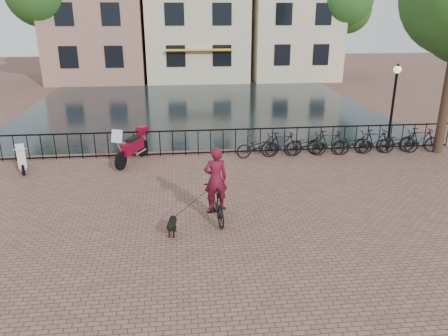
{
  "coord_description": "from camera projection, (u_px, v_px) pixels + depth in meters",
  "views": [
    {
      "loc": [
        -1.25,
        -8.63,
        5.42
      ],
      "look_at": [
        0.0,
        3.0,
        1.2
      ],
      "focal_mm": 35.0,
      "sensor_mm": 36.0,
      "label": 1
    }
  ],
  "objects": [
    {
      "name": "scooter",
      "position": [
        21.0,
        155.0,
        15.53
      ],
      "size": [
        0.76,
        1.32,
        1.18
      ],
      "rotation": [
        0.0,
        0.0,
        0.33
      ],
      "color": "silver",
      "rests_on": "ground"
    },
    {
      "name": "ground",
      "position": [
        238.0,
        261.0,
        10.04
      ],
      "size": [
        100.0,
        100.0,
        0.0
      ],
      "primitive_type": "plane",
      "color": "brown",
      "rests_on": "ground"
    },
    {
      "name": "motorcycle",
      "position": [
        131.0,
        143.0,
        16.31
      ],
      "size": [
        1.35,
        2.18,
        1.54
      ],
      "rotation": [
        0.0,
        0.0,
        -0.42
      ],
      "color": "maroon",
      "rests_on": "ground"
    },
    {
      "name": "parked_bike_6",
      "position": [
        397.0,
        142.0,
        17.56
      ],
      "size": [
        1.78,
        0.81,
        0.9
      ],
      "primitive_type": "imported",
      "rotation": [
        0.0,
        0.0,
        1.45
      ],
      "color": "black",
      "rests_on": "ground"
    },
    {
      "name": "parked_bike_1",
      "position": [
        282.0,
        144.0,
        17.07
      ],
      "size": [
        1.67,
        0.48,
        1.0
      ],
      "primitive_type": "imported",
      "rotation": [
        0.0,
        0.0,
        1.58
      ],
      "color": "black",
      "rests_on": "ground"
    },
    {
      "name": "lamp_post",
      "position": [
        394.0,
        93.0,
        17.06
      ],
      "size": [
        0.3,
        0.3,
        3.45
      ],
      "color": "black",
      "rests_on": "ground"
    },
    {
      "name": "cyclist",
      "position": [
        216.0,
        189.0,
        11.69
      ],
      "size": [
        0.84,
        1.84,
        2.44
      ],
      "rotation": [
        0.0,
        0.0,
        3.3
      ],
      "color": "black",
      "rests_on": "ground"
    },
    {
      "name": "parked_bike_2",
      "position": [
        305.0,
        145.0,
        17.18
      ],
      "size": [
        1.72,
        0.6,
        0.9
      ],
      "primitive_type": "imported",
      "rotation": [
        0.0,
        0.0,
        1.57
      ],
      "color": "black",
      "rests_on": "ground"
    },
    {
      "name": "railing",
      "position": [
        211.0,
        142.0,
        17.35
      ],
      "size": [
        20.0,
        0.05,
        1.02
      ],
      "color": "black",
      "rests_on": "ground"
    },
    {
      "name": "parked_bike_4",
      "position": [
        352.0,
        143.0,
        17.37
      ],
      "size": [
        1.72,
        0.61,
        0.9
      ],
      "primitive_type": "imported",
      "rotation": [
        0.0,
        0.0,
        1.58
      ],
      "color": "black",
      "rests_on": "ground"
    },
    {
      "name": "canal_house_mid",
      "position": [
        195.0,
        5.0,
        36.15
      ],
      "size": [
        8.0,
        9.5,
        11.8
      ],
      "color": "#BEAE90",
      "rests_on": "ground"
    },
    {
      "name": "canal_water",
      "position": [
        199.0,
        107.0,
        26.22
      ],
      "size": [
        20.0,
        20.0,
        0.0
      ],
      "primitive_type": "plane",
      "color": "black",
      "rests_on": "ground"
    },
    {
      "name": "parked_bike_5",
      "position": [
        375.0,
        141.0,
        17.45
      ],
      "size": [
        1.68,
        0.54,
        1.0
      ],
      "primitive_type": "imported",
      "rotation": [
        0.0,
        0.0,
        1.53
      ],
      "color": "black",
      "rests_on": "ground"
    },
    {
      "name": "parked_bike_7",
      "position": [
        420.0,
        140.0,
        17.64
      ],
      "size": [
        1.72,
        0.72,
        1.0
      ],
      "primitive_type": "imported",
      "rotation": [
        0.0,
        0.0,
        1.42
      ],
      "color": "black",
      "rests_on": "ground"
    },
    {
      "name": "dog",
      "position": [
        172.0,
        226.0,
        11.15
      ],
      "size": [
        0.32,
        0.76,
        0.5
      ],
      "rotation": [
        0.0,
        0.0,
        -0.11
      ],
      "color": "black",
      "rests_on": "ground"
    },
    {
      "name": "parked_bike_0",
      "position": [
        258.0,
        146.0,
        16.99
      ],
      "size": [
        1.77,
        0.79,
        0.9
      ],
      "primitive_type": "imported",
      "rotation": [
        0.0,
        0.0,
        1.68
      ],
      "color": "black",
      "rests_on": "ground"
    },
    {
      "name": "parked_bike_3",
      "position": [
        329.0,
        143.0,
        17.26
      ],
      "size": [
        1.71,
        0.69,
        1.0
      ],
      "primitive_type": "imported",
      "rotation": [
        0.0,
        0.0,
        1.43
      ],
      "color": "black",
      "rests_on": "ground"
    }
  ]
}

